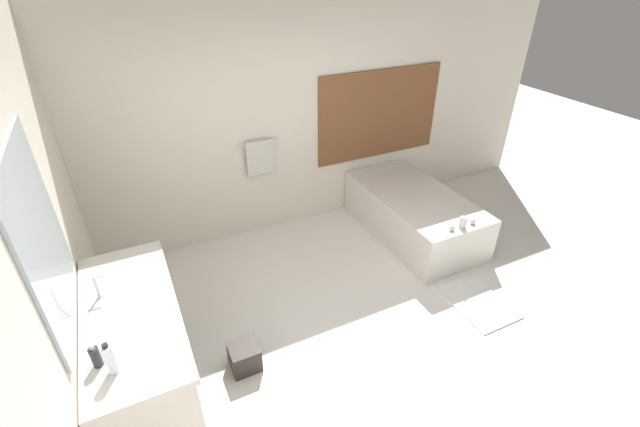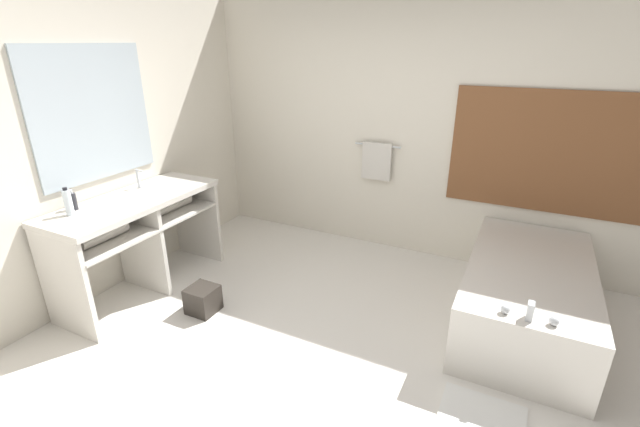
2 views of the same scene
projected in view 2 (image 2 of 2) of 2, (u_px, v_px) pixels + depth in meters
The scene contains 9 objects.
ground_plane at pixel (308, 373), 3.00m from camera, with size 16.00×16.00×0.00m, color silver.
wall_back_with_blinds at pixel (413, 128), 4.33m from camera, with size 7.40×0.13×2.70m.
wall_left_with_mirror at pixel (60, 150), 3.42m from camera, with size 0.08×7.40×2.70m.
vanity_counter at pixel (140, 223), 3.81m from camera, with size 0.62×1.52×0.90m.
sink_faucet at pixel (138, 179), 3.93m from camera, with size 0.09×0.04×0.18m.
bathtub at pixel (527, 292), 3.44m from camera, with size 0.91×1.77×0.66m.
water_bottle_1 at pixel (68, 202), 3.30m from camera, with size 0.06×0.06×0.23m.
soap_dispenser at pixel (73, 201), 3.42m from camera, with size 0.06×0.06×0.17m.
waste_bin at pixel (203, 299), 3.65m from camera, with size 0.24×0.24×0.23m.
Camera 2 is at (1.12, -2.08, 2.16)m, focal length 24.00 mm.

